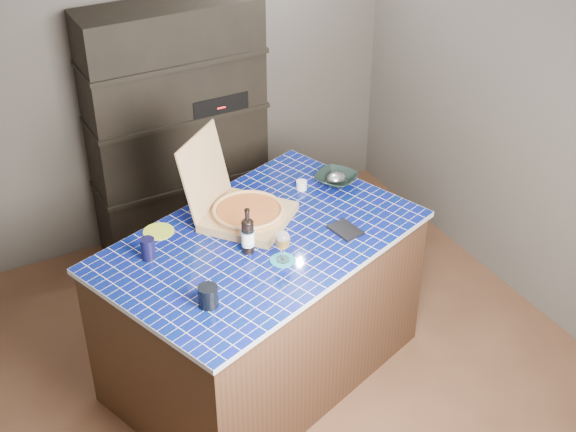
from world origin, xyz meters
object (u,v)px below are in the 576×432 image
wine_glass (283,241)px  bowl (336,179)px  dvd_case (345,230)px  pizza_box (244,210)px  kitchen_island (262,306)px  mead_bottle (248,235)px

wine_glass → bowl: (0.66, 0.54, -0.10)m
dvd_case → bowl: (0.22, 0.47, 0.02)m
pizza_box → dvd_case: bearing=-79.1°
kitchen_island → wine_glass: (0.02, -0.24, 0.60)m
mead_bottle → bowl: (0.78, 0.38, -0.08)m
wine_glass → kitchen_island: bearing=93.7°
mead_bottle → bowl: size_ratio=1.10×
wine_glass → mead_bottle: bearing=127.2°
pizza_box → wine_glass: size_ratio=3.80×
wine_glass → bowl: bearing=39.7°
kitchen_island → bowl: bearing=5.3°
kitchen_island → dvd_case: bearing=-38.6°
kitchen_island → wine_glass: bearing=-105.7°
wine_glass → dvd_case: bearing=10.3°
kitchen_island → pizza_box: size_ratio=2.91×
mead_bottle → dvd_case: bearing=-8.4°
kitchen_island → mead_bottle: 0.60m
pizza_box → wine_glass: (0.01, -0.45, 0.06)m
pizza_box → mead_bottle: size_ratio=2.58×
dvd_case → wine_glass: bearing=-178.1°
wine_glass → pizza_box: bearing=91.3°
kitchen_island → dvd_case: size_ratio=11.09×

